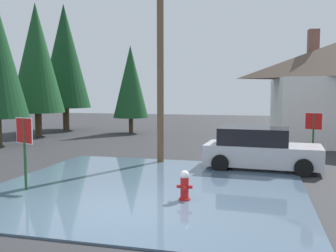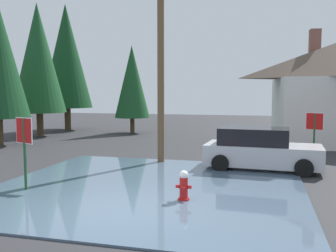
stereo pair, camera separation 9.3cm
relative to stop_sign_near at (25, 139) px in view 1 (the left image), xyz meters
name	(u,v)px [view 1 (the left image)]	position (x,y,z in m)	size (l,w,h in m)	color
ground_plane	(125,213)	(3.47, -1.00, -1.61)	(80.00, 80.00, 0.10)	#2D2D30
flood_puddle	(149,186)	(3.38, 1.36, -1.54)	(9.31, 9.00, 0.05)	#4C6075
lane_stop_bar	(72,232)	(2.89, -2.59, -1.56)	(4.37, 0.30, 0.01)	silver
stop_sign_near	(25,139)	(0.00, 0.00, 0.00)	(0.72, 0.29, 2.19)	#1E4C28
fire_hydrant	(185,186)	(4.75, 0.12, -1.15)	(0.43, 0.37, 0.85)	red
utility_pole	(160,65)	(2.67, 5.36, 2.45)	(1.60, 0.28, 7.69)	brown
stop_sign_far	(314,126)	(8.97, 8.11, -0.13)	(0.71, 0.30, 2.03)	#1E4C28
parked_car	(260,149)	(6.68, 5.05, -0.81)	(4.38, 2.32, 1.58)	silver
pine_tree_tall_left	(131,82)	(-2.39, 15.88, 2.10)	(2.50, 2.50, 6.24)	#4C3823
pine_tree_mid_left	(36,58)	(-7.83, 12.72, 3.61)	(3.52, 3.52, 8.80)	#4C3823
pine_tree_short_left	(65,56)	(-8.11, 16.89, 4.12)	(3.87, 3.87, 9.67)	#4C3823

